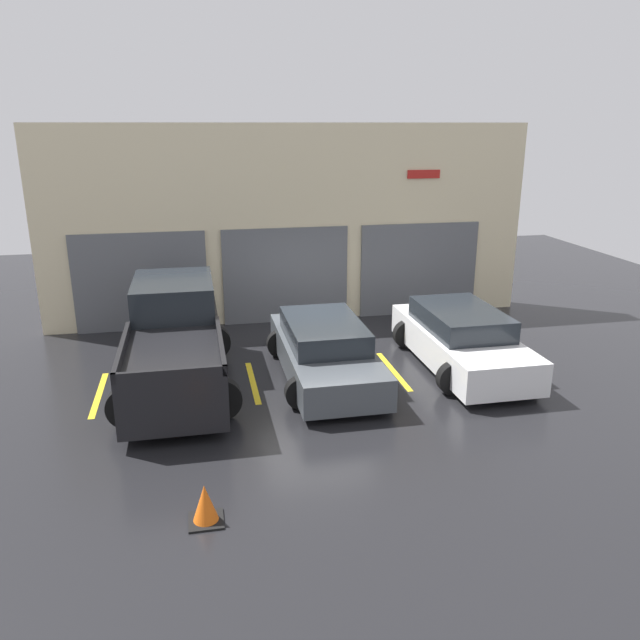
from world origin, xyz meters
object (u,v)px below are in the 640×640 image
object	(u,v)px
sedan_white	(461,339)
traffic_cone	(205,505)
sedan_side	(325,351)
pickup_truck	(175,342)

from	to	relation	value
sedan_white	traffic_cone	xyz separation A→B (m)	(-5.65, -4.62, -0.36)
sedan_side	sedan_white	bearing A→B (deg)	-0.03
sedan_white	sedan_side	xyz separation A→B (m)	(-3.04, 0.00, -0.04)
pickup_truck	sedan_side	xyz separation A→B (m)	(3.04, -0.26, -0.32)
pickup_truck	sedan_side	bearing A→B (deg)	-4.92
pickup_truck	sedan_white	size ratio (longest dim) A/B	1.14
sedan_white	sedan_side	world-z (taller)	sedan_white
pickup_truck	traffic_cone	bearing A→B (deg)	-84.94
traffic_cone	sedan_white	bearing A→B (deg)	39.27
pickup_truck	traffic_cone	size ratio (longest dim) A/B	9.12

